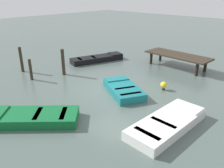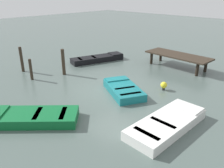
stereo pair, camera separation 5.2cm
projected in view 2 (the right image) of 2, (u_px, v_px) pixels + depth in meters
ground_plane at (112, 90)px, 12.77m from camera, size 80.00×80.00×0.00m
dock_segment at (178, 56)px, 16.16m from camera, size 4.64×1.89×0.95m
rowboat_white at (167, 123)px, 9.14m from camera, size 1.57×3.81×0.46m
rowboat_teal at (123, 89)px, 12.30m from camera, size 3.12×2.55×0.46m
rowboat_black at (98, 59)px, 17.86m from camera, size 2.28×4.24×0.46m
rowboat_green at (30, 117)px, 9.61m from camera, size 3.72×3.72×0.46m
mooring_piling_far_left at (31, 69)px, 14.02m from camera, size 0.17×0.17×1.31m
mooring_piling_near_right at (63, 62)px, 14.81m from camera, size 0.22×0.22×1.69m
mooring_piling_near_left at (22, 59)px, 15.38m from camera, size 0.19×0.19×1.69m
marker_buoy at (164, 85)px, 12.64m from camera, size 0.36×0.36×0.48m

